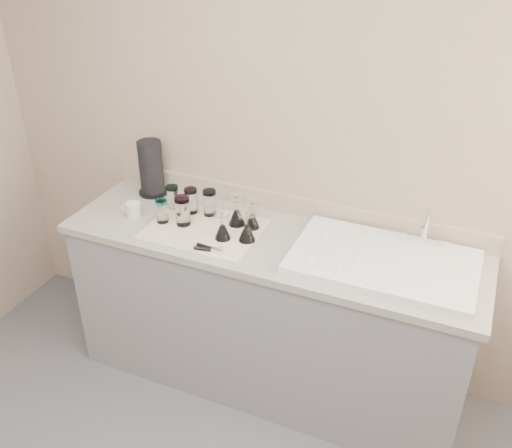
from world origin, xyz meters
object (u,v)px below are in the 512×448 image
at_px(tumbler_blue, 183,211).
at_px(goblet_back_left, 237,215).
at_px(tumbler_teal, 173,197).
at_px(white_mug, 133,210).
at_px(tumbler_cyan, 191,201).
at_px(goblet_front_right, 247,231).
at_px(tumbler_magenta, 162,211).
at_px(sink_unit, 384,261).
at_px(tumbler_purple, 210,203).
at_px(goblet_back_right, 252,219).
at_px(can_opener, 209,249).
at_px(paper_towel_roll, 151,168).
at_px(goblet_front_left, 223,230).

xyz_separation_m(tumbler_blue, goblet_back_left, (0.25, 0.11, -0.02)).
xyz_separation_m(tumbler_teal, white_mug, (-0.15, -0.15, -0.03)).
height_order(goblet_back_left, white_mug, goblet_back_left).
bearing_deg(tumbler_cyan, tumbler_blue, -79.99).
bearing_deg(goblet_front_right, tumbler_cyan, 160.37).
bearing_deg(tumbler_magenta, sink_unit, 3.95).
xyz_separation_m(tumbler_purple, goblet_back_right, (0.25, -0.03, -0.02)).
height_order(tumbler_purple, goblet_back_left, goblet_back_left).
bearing_deg(tumbler_cyan, goblet_back_left, -3.65).
distance_m(sink_unit, tumbler_purple, 0.93).
bearing_deg(goblet_back_right, can_opener, -109.99).
bearing_deg(tumbler_blue, white_mug, -175.72).
xyz_separation_m(goblet_back_left, goblet_front_right, (0.11, -0.12, -0.00)).
bearing_deg(paper_towel_roll, can_opener, -36.20).
distance_m(goblet_front_right, white_mug, 0.64).
bearing_deg(tumbler_cyan, goblet_back_right, -2.59).
bearing_deg(can_opener, paper_towel_roll, 143.80).
height_order(goblet_front_left, white_mug, goblet_front_left).
bearing_deg(tumbler_purple, tumbler_teal, -176.56).
xyz_separation_m(sink_unit, goblet_back_right, (-0.67, 0.05, 0.03)).
distance_m(tumbler_magenta, can_opener, 0.37).
bearing_deg(tumbler_blue, goblet_back_right, 18.27).
xyz_separation_m(tumbler_cyan, goblet_back_left, (0.27, -0.02, -0.02)).
bearing_deg(tumbler_teal, goblet_front_right, -15.77).
height_order(sink_unit, tumbler_cyan, sink_unit).
xyz_separation_m(goblet_front_right, white_mug, (-0.64, -0.01, -0.02)).
distance_m(sink_unit, can_opener, 0.80).
xyz_separation_m(sink_unit, tumbler_cyan, (-1.02, 0.07, 0.06)).
relative_size(tumbler_blue, goblet_back_left, 0.98).
bearing_deg(tumbler_magenta, white_mug, 179.73).
distance_m(goblet_back_right, paper_towel_roll, 0.68).
bearing_deg(paper_towel_roll, tumbler_magenta, -50.11).
height_order(goblet_front_left, paper_towel_roll, paper_towel_roll).
height_order(tumbler_teal, goblet_back_right, goblet_back_right).
xyz_separation_m(sink_unit, tumbler_blue, (-1.00, -0.05, 0.07)).
height_order(sink_unit, white_mug, sink_unit).
xyz_separation_m(tumbler_teal, tumbler_blue, (0.13, -0.13, 0.01)).
bearing_deg(sink_unit, tumbler_purple, 174.65).
relative_size(tumbler_blue, paper_towel_roll, 0.49).
xyz_separation_m(goblet_back_right, can_opener, (-0.10, -0.27, -0.04)).
bearing_deg(goblet_front_right, sink_unit, 5.67).
height_order(tumbler_magenta, goblet_front_right, goblet_front_right).
xyz_separation_m(goblet_front_right, paper_towel_roll, (-0.69, 0.26, 0.09)).
distance_m(tumbler_cyan, tumbler_blue, 0.13).
bearing_deg(tumbler_teal, white_mug, -134.92).
distance_m(tumbler_blue, goblet_front_left, 0.25).
relative_size(tumbler_magenta, tumbler_blue, 0.82).
bearing_deg(goblet_back_right, tumbler_blue, -161.73).
bearing_deg(tumbler_teal, goblet_back_left, -3.13).
xyz_separation_m(sink_unit, tumbler_purple, (-0.92, 0.09, 0.06)).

